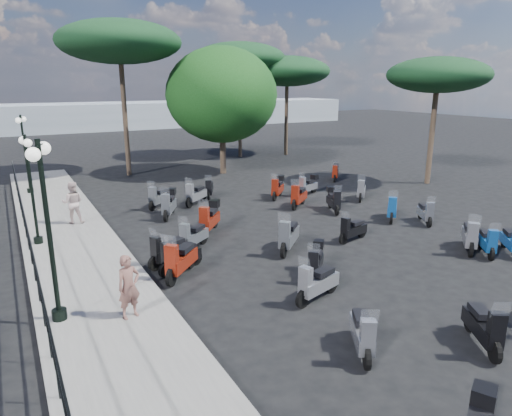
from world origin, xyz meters
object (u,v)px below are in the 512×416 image
scooter_9 (193,237)px  scooter_17 (209,189)px  scooter_14 (288,236)px  scooter_22 (334,201)px  broadleaf_tree (222,95)px  scooter_15 (353,230)px  pedestrian_far (73,203)px  scooter_20 (425,213)px  scooter_21 (392,209)px  scooter_16 (299,197)px  pine_3 (438,75)px  scooter_31 (169,251)px  scooter_28 (308,185)px  pine_0 (239,59)px  lamp_post_0 (48,221)px  lamp_post_2 (25,149)px  scooter_4 (158,198)px  scooter_10 (210,219)px  scooter_27 (361,190)px  pine_1 (287,71)px  scooter_3 (180,261)px  scooter_30 (511,241)px  scooter_8 (316,262)px  scooter_13 (484,327)px  scooter_1 (363,334)px  scooter_29 (335,172)px  scooter_19 (487,242)px  scooter_2 (180,257)px  scooter_7 (317,283)px  pine_2 (119,42)px  scooter_11 (196,195)px  scooter_23 (278,188)px  scooter_5 (169,205)px

scooter_9 → scooter_17: scooter_9 is taller
scooter_14 → scooter_22: size_ratio=0.99×
scooter_17 → broadleaf_tree: size_ratio=0.19×
scooter_22 → scooter_15: bearing=85.7°
pedestrian_far → scooter_20: 13.65m
pedestrian_far → scooter_21: size_ratio=1.20×
scooter_16 → scooter_22: scooter_16 is taller
pine_3 → scooter_22: bearing=-166.0°
scooter_16 → scooter_22: (0.91, -1.32, 0.00)m
scooter_31 → scooter_28: bearing=-81.1°
scooter_15 → pine_0: (5.17, 18.71, 6.57)m
lamp_post_0 → scooter_22: bearing=38.5°
scooter_9 → scooter_21: 8.28m
lamp_post_2 → scooter_4: size_ratio=2.85×
scooter_9 → scooter_10: 1.80m
scooter_20 → scooter_22: bearing=-24.7°
scooter_27 → pine_1: pine_1 is taller
scooter_3 → scooter_30: 10.55m
scooter_4 → scooter_31: scooter_4 is taller
scooter_8 → scooter_13: (0.95, -4.59, -0.01)m
scooter_9 → scooter_13: size_ratio=0.94×
scooter_16 → scooter_9: bearing=76.2°
scooter_1 → scooter_31: scooter_31 is taller
scooter_29 → scooter_19: bearing=116.9°
scooter_14 → pine_1: size_ratio=0.21×
scooter_2 → scooter_30: 10.57m
scooter_17 → scooter_28: size_ratio=0.94×
scooter_7 → pine_2: pine_2 is taller
broadleaf_tree → pine_3: (8.61, -8.10, 1.07)m
scooter_20 → broadleaf_tree: broadleaf_tree is taller
scooter_3 → scooter_8: scooter_3 is taller
scooter_10 → scooter_11: 4.13m
scooter_11 → scooter_3: bearing=117.5°
scooter_13 → pine_2: 23.27m
scooter_3 → scooter_15: scooter_3 is taller
pine_0 → pedestrian_far: bearing=-137.6°
scooter_1 → scooter_17: (2.48, 13.58, -0.02)m
scooter_13 → scooter_28: 13.64m
scooter_2 → scooter_23: scooter_23 is taller
scooter_28 → scooter_31: scooter_31 is taller
scooter_20 → scooter_4: bearing=-9.2°
scooter_5 → scooter_11: (1.69, 1.30, -0.06)m
scooter_20 → scooter_31: size_ratio=0.88×
lamp_post_0 → scooter_3: size_ratio=2.82×
scooter_1 → scooter_29: (10.35, 13.88, 0.01)m
pine_3 → scooter_1: bearing=-142.9°
scooter_3 → scooter_20: (10.19, 0.24, -0.08)m
scooter_29 → scooter_30: size_ratio=0.98×
scooter_1 → pine_1: size_ratio=0.20×
broadleaf_tree → pine_2: 6.32m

